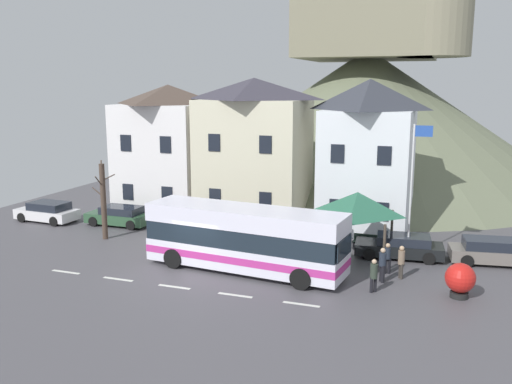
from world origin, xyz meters
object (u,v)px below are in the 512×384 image
pedestrian_02 (374,274)px  public_bench (366,242)px  parked_car_00 (120,216)px  parked_car_02 (197,224)px  harbour_buoy (460,279)px  pedestrian_03 (401,260)px  parked_car_04 (48,212)px  pedestrian_00 (382,264)px  pedestrian_01 (387,258)px  parked_car_03 (494,252)px  townhouse_02 (368,155)px  townhouse_01 (254,150)px  transit_bus (245,239)px  flagpole (413,183)px  parked_car_01 (400,246)px  bus_shelter (357,204)px  bare_tree_00 (103,200)px  hilltop_castle (367,110)px

pedestrian_02 → public_bench: (-1.28, 6.31, -0.40)m
public_bench → pedestrian_02: bearing=-78.6°
parked_car_00 → parked_car_02: 5.70m
harbour_buoy → pedestrian_03: bearing=148.7°
parked_car_04 → pedestrian_00: bearing=172.3°
pedestrian_01 → pedestrian_03: bearing=-35.3°
parked_car_00 → parked_car_03: 22.57m
townhouse_02 → pedestrian_01: 9.58m
townhouse_01 → transit_bus: townhouse_01 is taller
townhouse_02 → pedestrian_02: 11.97m
parked_car_00 → pedestrian_03: 18.76m
parked_car_02 → flagpole: bearing=-5.1°
parked_car_00 → parked_car_01: parked_car_00 is taller
parked_car_00 → public_bench: bearing=179.7°
townhouse_02 → harbour_buoy: (5.68, -10.51, -3.86)m
parked_car_03 → public_bench: 6.54m
transit_bus → parked_car_01: bearing=40.0°
transit_bus → parked_car_03: (11.67, 5.32, -0.96)m
public_bench → transit_bus: bearing=-132.7°
pedestrian_00 → pedestrian_03: bearing=45.4°
bus_shelter → parked_car_00: bearing=173.6°
public_bench → parked_car_02: bearing=-179.2°
bus_shelter → harbour_buoy: bearing=-37.5°
pedestrian_01 → bare_tree_00: 16.69m
hilltop_castle → pedestrian_02: (4.85, -28.57, -5.80)m
hilltop_castle → harbour_buoy: (8.45, -27.94, -5.82)m
hilltop_castle → pedestrian_01: bearing=-78.8°
transit_bus → pedestrian_01: size_ratio=6.72×
hilltop_castle → transit_bus: (-1.56, -27.82, -5.06)m
hilltop_castle → flagpole: 24.17m
pedestrian_01 → hilltop_castle: bearing=101.2°
parked_car_02 → pedestrian_03: size_ratio=2.82×
townhouse_01 → bus_shelter: 10.40m
transit_bus → bare_tree_00: size_ratio=2.23×
parked_car_02 → pedestrian_00: (11.81, -4.74, 0.25)m
townhouse_02 → parked_car_02: townhouse_02 is taller
flagpole → bare_tree_00: flagpole is taller
parked_car_00 → parked_car_01: bearing=177.2°
parked_car_00 → bus_shelter: bearing=173.5°
parked_car_04 → harbour_buoy: bearing=172.0°
pedestrian_01 → townhouse_01: bearing=140.3°
townhouse_01 → bare_tree_00: 10.45m
harbour_buoy → pedestrian_01: bearing=147.8°
transit_bus → parked_car_04: bearing=168.9°
pedestrian_02 → public_bench: bearing=101.4°
parked_car_02 → parked_car_03: 16.87m
parked_car_02 → flagpole: size_ratio=0.64×
pedestrian_00 → flagpole: (0.93, 3.85, 3.24)m
pedestrian_02 → parked_car_04: bearing=165.9°
townhouse_02 → parked_car_04: bearing=-164.9°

